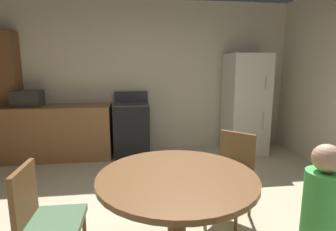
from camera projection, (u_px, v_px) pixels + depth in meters
name	position (u px, v px, depth m)	size (l,w,h in m)	color
wall_back	(144.00, 77.00, 4.89)	(5.66, 0.12, 2.70)	beige
kitchen_counter	(53.00, 132.00, 4.46)	(1.93, 0.60, 0.90)	olive
pantry_column	(7.00, 96.00, 4.43)	(0.44, 0.36, 2.10)	brown
oven_range	(132.00, 129.00, 4.63)	(0.60, 0.60, 1.10)	black
refrigerator	(245.00, 104.00, 4.76)	(0.68, 0.68, 1.76)	silver
microwave	(28.00, 98.00, 4.31)	(0.44, 0.32, 0.26)	#2D2B28
dining_table	(177.00, 195.00, 1.97)	(1.17, 1.17, 0.76)	brown
chair_west	(43.00, 216.00, 1.87)	(0.40, 0.40, 0.87)	brown
chair_northeast	(232.00, 169.00, 2.72)	(0.57, 0.57, 0.87)	brown
person_child	(320.00, 223.00, 1.65)	(0.30, 0.30, 1.09)	#665B51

